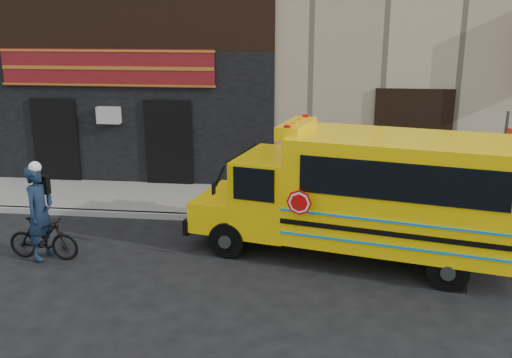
{
  "coord_description": "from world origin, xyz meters",
  "views": [
    {
      "loc": [
        1.44,
        -11.13,
        5.06
      ],
      "look_at": [
        -0.11,
        1.85,
        1.37
      ],
      "focal_mm": 40.0,
      "sensor_mm": 36.0,
      "label": 1
    }
  ],
  "objects": [
    {
      "name": "sign_pole",
      "position": [
        5.67,
        2.46,
        1.66
      ],
      "size": [
        0.12,
        0.25,
        3.01
      ],
      "color": "#3F4743",
      "rests_on": "ground"
    },
    {
      "name": "curb",
      "position": [
        0.0,
        2.6,
        0.07
      ],
      "size": [
        40.0,
        0.2,
        0.15
      ],
      "primitive_type": "cube",
      "color": "gray",
      "rests_on": "ground"
    },
    {
      "name": "school_bus",
      "position": [
        2.41,
        0.63,
        1.51
      ],
      "size": [
        7.2,
        3.64,
        2.92
      ],
      "color": "black",
      "rests_on": "ground"
    },
    {
      "name": "cyclist",
      "position": [
        -4.52,
        -0.24,
        1.02
      ],
      "size": [
        0.61,
        0.82,
        2.03
      ],
      "primitive_type": "imported",
      "rotation": [
        0.0,
        0.0,
        1.39
      ],
      "color": "#111F34",
      "rests_on": "ground"
    },
    {
      "name": "ground",
      "position": [
        0.0,
        0.0,
        0.0
      ],
      "size": [
        120.0,
        120.0,
        0.0
      ],
      "primitive_type": "plane",
      "color": "black",
      "rests_on": "ground"
    },
    {
      "name": "sidewalk",
      "position": [
        0.0,
        4.1,
        0.07
      ],
      "size": [
        40.0,
        3.0,
        0.15
      ],
      "primitive_type": "cube",
      "color": "slate",
      "rests_on": "ground"
    },
    {
      "name": "bicycle",
      "position": [
        -4.5,
        -0.26,
        0.48
      ],
      "size": [
        1.6,
        0.51,
        0.95
      ],
      "primitive_type": "imported",
      "rotation": [
        0.0,
        0.0,
        1.53
      ],
      "color": "black",
      "rests_on": "ground"
    }
  ]
}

